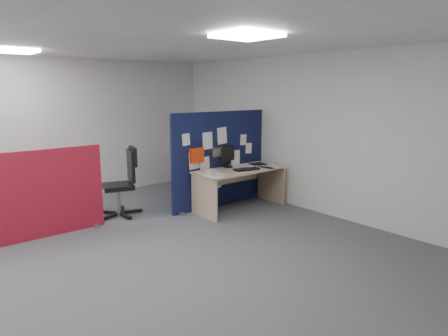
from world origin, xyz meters
TOP-DOWN VIEW (x-y plane):
  - floor at (0.00, 0.00)m, footprint 9.00×9.00m
  - ceiling at (0.00, 0.00)m, footprint 9.00×7.00m
  - wall_front at (0.00, -3.50)m, footprint 9.00×0.02m
  - wall_right at (4.50, 0.00)m, footprint 0.02×7.00m
  - ceiling_lights at (0.33, 0.67)m, footprint 4.10×4.10m
  - navy_divider at (3.46, 1.26)m, footprint 2.09×0.30m
  - main_desk at (3.58, 0.88)m, footprint 1.66×0.74m
  - monitor_main at (3.52, 1.09)m, footprint 0.41×0.18m
  - keyboard at (3.60, 0.69)m, footprint 0.48×0.27m
  - mouse at (3.94, 0.68)m, footprint 0.10×0.06m
  - paper_tray at (4.13, 0.95)m, footprint 0.32×0.27m
  - red_divider at (0.50, 1.60)m, footprint 1.70×0.30m
  - office_chair at (1.86, 1.84)m, footprint 0.76×0.73m
  - desk_papers at (3.51, 0.81)m, footprint 1.49×0.84m

SIDE VIEW (x-z plane):
  - floor at x=0.00m, z-range 0.00..0.00m
  - main_desk at x=3.58m, z-range 0.19..0.92m
  - red_divider at x=0.50m, z-range -0.01..1.27m
  - office_chair at x=1.86m, z-range 0.08..1.21m
  - desk_papers at x=3.51m, z-range 0.73..0.73m
  - paper_tray at x=4.13m, z-range 0.73..0.74m
  - keyboard at x=3.60m, z-range 0.73..0.75m
  - mouse at x=3.94m, z-range 0.73..0.76m
  - navy_divider at x=3.46m, z-range 0.00..1.72m
  - monitor_main at x=3.52m, z-range 0.75..1.13m
  - wall_front at x=0.00m, z-range 0.00..2.70m
  - wall_right at x=4.50m, z-range 0.00..2.70m
  - ceiling_lights at x=0.33m, z-range 2.65..2.69m
  - ceiling at x=0.00m, z-range 2.69..2.71m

